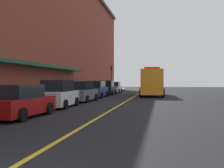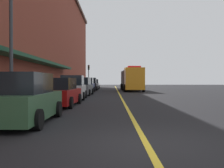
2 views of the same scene
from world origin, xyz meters
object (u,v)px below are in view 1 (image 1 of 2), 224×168
parked_car_1 (19,102)px  parked_car_3 (81,92)px  parked_car_2 (59,95)px  parking_meter_1 (93,87)px  parked_car_4 (97,90)px  utility_truck (152,83)px  parking_meter_0 (68,89)px  parked_car_5 (107,88)px  traffic_light_near (112,73)px  parking_meter_2 (97,87)px  parking_meter_3 (100,86)px  parked_car_6 (114,88)px

parked_car_1 → parked_car_3: bearing=1.7°
parked_car_1 → parked_car_3: 10.53m
parked_car_2 → parking_meter_1: 15.14m
parked_car_4 → utility_truck: bearing=-56.0°
parked_car_2 → parking_meter_0: 6.07m
parking_meter_0 → parked_car_4: bearing=76.4°
parked_car_5 → utility_truck: utility_truck is taller
parked_car_4 → parked_car_5: (0.01, 5.99, 0.02)m
traffic_light_near → parking_meter_2: bearing=-90.3°
parking_meter_1 → parked_car_1: bearing=-85.9°
parked_car_4 → parking_meter_1: (-1.36, 3.52, 0.21)m
parked_car_4 → parking_meter_3: bearing=9.6°
parking_meter_3 → parking_meter_0: bearing=-90.0°
parked_car_5 → parked_car_6: 5.72m
parked_car_5 → parked_car_4: bearing=178.6°
parked_car_6 → traffic_light_near: bearing=14.6°
parked_car_5 → parking_meter_1: bearing=149.6°
parked_car_3 → traffic_light_near: 22.58m
parked_car_4 → parking_meter_3: parked_car_4 is taller
parking_meter_1 → parked_car_4: bearing=-68.8°
parking_meter_3 → parked_car_5: bearing=-46.6°
parking_meter_1 → traffic_light_near: 12.87m
parked_car_2 → parked_car_4: parked_car_2 is taller
parked_car_1 → parked_car_4: parked_car_4 is taller
parked_car_1 → parking_meter_0: parked_car_1 is taller
parked_car_1 → utility_truck: (5.90, 20.87, 0.84)m
parking_meter_0 → utility_truck: bearing=53.1°
parking_meter_1 → parking_meter_2: (0.00, 2.30, 0.00)m
parking_meter_0 → parking_meter_2: bearing=90.0°
parked_car_1 → parked_car_6: bearing=2.0°
utility_truck → traffic_light_near: 14.19m
parked_car_6 → parking_meter_1: parked_car_6 is taller
parked_car_3 → parking_meter_1: size_ratio=3.43×
parked_car_2 → utility_truck: size_ratio=0.48×
parked_car_3 → parking_meter_0: parked_car_3 is taller
parked_car_4 → traffic_light_near: bearing=3.9°
parked_car_4 → traffic_light_near: 16.44m
parking_meter_2 → parked_car_4: bearing=-76.8°
parking_meter_0 → parking_meter_1: same height
parking_meter_1 → parking_meter_3: bearing=90.0°
parked_car_6 → parked_car_5: bearing=179.3°
utility_truck → parking_meter_2: utility_truck is taller
utility_truck → parking_meter_1: utility_truck is taller
parked_car_6 → parking_meter_0: (-1.33, -17.37, 0.27)m
parked_car_1 → traffic_light_near: 33.06m
utility_truck → traffic_light_near: traffic_light_near is taller
parked_car_1 → parking_meter_2: (-1.45, 22.55, 0.29)m
parking_meter_0 → traffic_light_near: size_ratio=0.31×
parked_car_2 → parking_meter_1: size_ratio=3.21×
parked_car_4 → parked_car_6: size_ratio=1.11×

